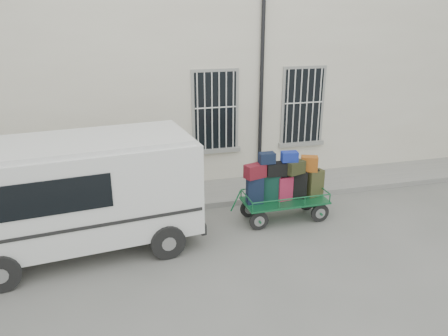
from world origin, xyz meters
TOP-DOWN VIEW (x-y plane):
  - ground at (0.00, 0.00)m, footprint 80.00×80.00m
  - building at (0.00, 5.50)m, footprint 24.00×5.15m
  - sidewalk at (0.00, 2.20)m, footprint 24.00×1.70m
  - luggage_cart at (0.67, 0.28)m, footprint 2.45×0.97m
  - van at (-4.07, 0.03)m, footprint 5.13×2.70m

SIDE VIEW (x-z plane):
  - ground at x=0.00m, z-range 0.00..0.00m
  - sidewalk at x=0.00m, z-range 0.00..0.15m
  - luggage_cart at x=0.67m, z-range 0.03..1.81m
  - van at x=-4.07m, z-range 0.18..2.66m
  - building at x=0.00m, z-range 0.00..6.00m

